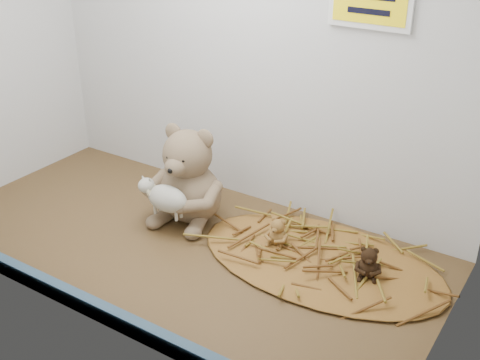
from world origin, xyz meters
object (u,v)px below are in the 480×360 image
Objects in this scene: toy_lamb at (167,199)px; mini_teddy_brown at (369,261)px; mini_teddy_tan at (278,231)px; main_teddy at (189,174)px.

mini_teddy_brown is (47.38, 8.00, -4.60)cm from toy_lamb.
mini_teddy_tan is at bearing 18.77° from toy_lamb.
main_teddy is 9.24cm from toy_lamb.
toy_lamb is at bearing -96.37° from main_teddy.
toy_lamb reaches higher than mini_teddy_tan.
main_teddy is 3.45× the size of mini_teddy_brown.
toy_lamb is 27.04cm from mini_teddy_tan.
toy_lamb is 48.27cm from mini_teddy_brown.
mini_teddy_tan is 0.95× the size of mini_teddy_brown.
toy_lamb is at bearing -162.41° from mini_teddy_tan.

